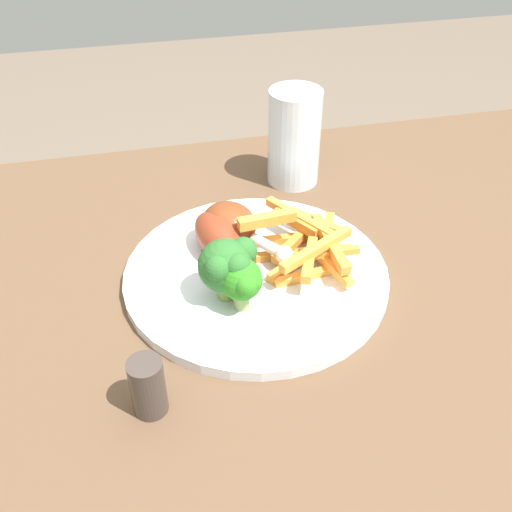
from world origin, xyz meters
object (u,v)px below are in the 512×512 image
carrot_fries_pile (307,242)px  chicken_drumstick_far (220,240)px  broccoli_floret_front (243,281)px  chicken_drumstick_near (232,226)px  dinner_plate (256,275)px  broccoli_floret_middle (227,265)px  water_glass (294,137)px  dining_table (290,363)px  pepper_shaker (148,387)px

carrot_fries_pile → chicken_drumstick_far: size_ratio=1.11×
broccoli_floret_front → chicken_drumstick_near: 0.11m
dinner_plate → broccoli_floret_front: bearing=-115.5°
chicken_drumstick_near → chicken_drumstick_far: size_ratio=0.90×
dinner_plate → carrot_fries_pile: bearing=11.2°
dinner_plate → carrot_fries_pile: 0.07m
broccoli_floret_middle → water_glass: bearing=59.5°
dinner_plate → broccoli_floret_front: size_ratio=5.00×
broccoli_floret_front → dining_table: bearing=25.1°
chicken_drumstick_far → pepper_shaker: (-0.09, -0.18, -0.00)m
dining_table → chicken_drumstick_near: chicken_drumstick_near is taller
broccoli_floret_front → pepper_shaker: broccoli_floret_front is taller
broccoli_floret_front → chicken_drumstick_far: 0.09m
broccoli_floret_front → water_glass: 0.27m
chicken_drumstick_near → dinner_plate: bearing=-75.2°
chicken_drumstick_far → water_glass: (0.13, 0.16, 0.03)m
chicken_drumstick_far → water_glass: size_ratio=1.04×
carrot_fries_pile → dining_table: bearing=-123.7°
dinner_plate → chicken_drumstick_near: 0.06m
water_glass → dining_table: bearing=-105.4°
carrot_fries_pile → chicken_drumstick_far: carrot_fries_pile is taller
chicken_drumstick_near → broccoli_floret_middle: bearing=-104.3°
dinner_plate → water_glass: size_ratio=2.25×
carrot_fries_pile → water_glass: 0.18m
water_glass → pepper_shaker: size_ratio=2.21×
broccoli_floret_middle → dinner_plate: bearing=42.4°
broccoli_floret_middle → pepper_shaker: size_ratio=1.17×
pepper_shaker → water_glass: bearing=56.6°
carrot_fries_pile → chicken_drumstick_far: bearing=165.7°
broccoli_floret_front → chicken_drumstick_near: bearing=84.4°
water_glass → carrot_fries_pile: bearing=-101.2°
broccoli_floret_front → carrot_fries_pile: bearing=37.2°
dining_table → broccoli_floret_front: size_ratio=18.99×
water_glass → pepper_shaker: (-0.22, -0.34, -0.03)m
dinner_plate → broccoli_floret_middle: size_ratio=4.24×
pepper_shaker → dining_table: bearing=36.8°
broccoli_floret_front → broccoli_floret_middle: (-0.01, 0.02, 0.01)m
broccoli_floret_front → carrot_fries_pile: 0.11m
carrot_fries_pile → water_glass: bearing=78.8°
dining_table → broccoli_floret_front: 0.18m
chicken_drumstick_near → chicken_drumstick_far: chicken_drumstick_near is taller
dining_table → chicken_drumstick_far: 0.18m
water_glass → broccoli_floret_front: bearing=-116.3°
broccoli_floret_front → water_glass: bearing=63.7°
dinner_plate → pepper_shaker: bearing=-131.0°
chicken_drumstick_near → water_glass: water_glass is taller
broccoli_floret_front → water_glass: size_ratio=0.45×
chicken_drumstick_far → carrot_fries_pile: bearing=-14.3°
water_glass → chicken_drumstick_far: bearing=-129.3°
dining_table → broccoli_floret_front: bearing=-154.9°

